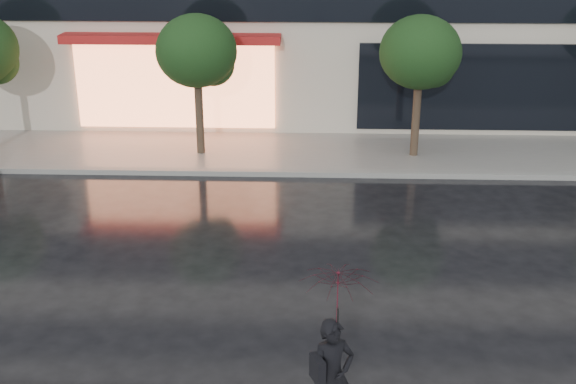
{
  "coord_description": "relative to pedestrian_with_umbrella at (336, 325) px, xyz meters",
  "views": [
    {
      "loc": [
        0.14,
        -9.34,
        6.59
      ],
      "look_at": [
        -0.31,
        3.78,
        1.4
      ],
      "focal_mm": 45.0,
      "sensor_mm": 36.0,
      "label": 1
    }
  ],
  "objects": [
    {
      "name": "ground",
      "position": [
        -0.48,
        1.49,
        -1.69
      ],
      "size": [
        120.0,
        120.0,
        0.0
      ],
      "primitive_type": "plane",
      "color": "black",
      "rests_on": "ground"
    },
    {
      "name": "curb_far",
      "position": [
        -0.48,
        9.99,
        -1.62
      ],
      "size": [
        60.0,
        0.25,
        0.14
      ],
      "primitive_type": "cube",
      "color": "gray",
      "rests_on": "ground"
    },
    {
      "name": "tree_mid_east",
      "position": [
        2.58,
        11.52,
        1.24
      ],
      "size": [
        2.2,
        2.2,
        3.99
      ],
      "color": "#33261C",
      "rests_on": "ground"
    },
    {
      "name": "pedestrian_with_umbrella",
      "position": [
        0.0,
        0.0,
        0.0
      ],
      "size": [
        1.28,
        1.29,
        2.35
      ],
      "rotation": [
        0.0,
        0.0,
        0.4
      ],
      "color": "black",
      "rests_on": "sidewalk_near"
    },
    {
      "name": "sidewalk_far",
      "position": [
        -0.48,
        11.74,
        -1.63
      ],
      "size": [
        60.0,
        3.5,
        0.12
      ],
      "primitive_type": "cube",
      "color": "slate",
      "rests_on": "ground"
    },
    {
      "name": "tree_mid_west",
      "position": [
        -3.42,
        11.52,
        1.24
      ],
      "size": [
        2.2,
        2.2,
        3.99
      ],
      "color": "#33261C",
      "rests_on": "ground"
    }
  ]
}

